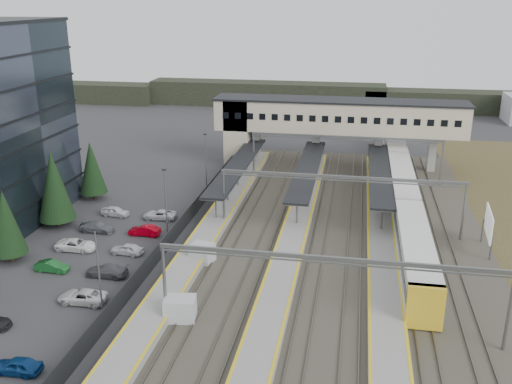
% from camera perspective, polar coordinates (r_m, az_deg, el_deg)
% --- Properties ---
extents(ground, '(220.00, 220.00, 0.00)m').
position_cam_1_polar(ground, '(58.09, -4.47, -8.58)').
color(ground, '#2B2B2D').
rests_on(ground, ground).
extents(car_park, '(10.57, 44.46, 1.29)m').
position_cam_1_polar(car_park, '(57.68, -19.05, -9.19)').
color(car_park, silver).
rests_on(car_park, ground).
extents(lampposts, '(0.50, 53.25, 8.07)m').
position_cam_1_polar(lampposts, '(59.73, -11.74, -3.56)').
color(lampposts, slate).
rests_on(lampposts, ground).
extents(fence, '(0.08, 90.00, 2.00)m').
position_cam_1_polar(fence, '(63.73, -9.05, -5.17)').
color(fence, '#26282B').
rests_on(fence, ground).
extents(relay_cabin_near, '(2.92, 2.32, 2.23)m').
position_cam_1_polar(relay_cabin_near, '(50.86, -7.59, -11.58)').
color(relay_cabin_near, '#AAADB0').
rests_on(relay_cabin_near, ground).
extents(relay_cabin_far, '(2.73, 2.45, 2.13)m').
position_cam_1_polar(relay_cabin_far, '(60.85, -5.39, -6.15)').
color(relay_cabin_far, '#AAADB0').
rests_on(relay_cabin_far, ground).
extents(rail_corridor, '(34.00, 90.00, 0.92)m').
position_cam_1_polar(rail_corridor, '(60.94, 5.31, -6.92)').
color(rail_corridor, '#38352C').
rests_on(rail_corridor, ground).
extents(canopies, '(23.10, 30.00, 3.28)m').
position_cam_1_polar(canopies, '(80.31, 5.17, 2.35)').
color(canopies, black).
rests_on(canopies, ground).
extents(footbridge, '(40.40, 6.40, 11.20)m').
position_cam_1_polar(footbridge, '(93.80, 6.55, 7.26)').
color(footbridge, '#C1B495').
rests_on(footbridge, ground).
extents(gantries, '(28.40, 62.28, 7.17)m').
position_cam_1_polar(gantries, '(56.68, 7.98, -2.77)').
color(gantries, slate).
rests_on(gantries, ground).
extents(train, '(3.12, 65.26, 3.93)m').
position_cam_1_polar(train, '(79.85, 14.39, 0.44)').
color(train, silver).
rests_on(train, ground).
extents(billboard, '(0.66, 5.77, 4.88)m').
position_cam_1_polar(billboard, '(67.09, 22.24, -3.06)').
color(billboard, slate).
rests_on(billboard, ground).
extents(treeline_far, '(170.00, 19.00, 7.00)m').
position_cam_1_polar(treeline_far, '(144.32, 14.40, 8.90)').
color(treeline_far, black).
rests_on(treeline_far, ground).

